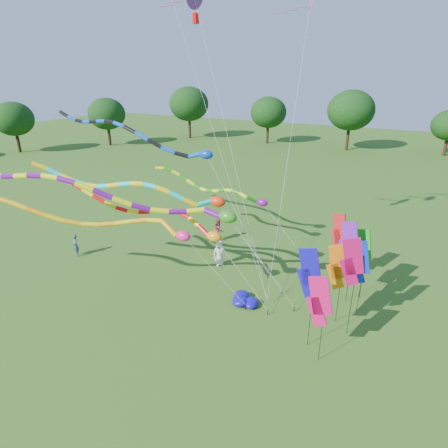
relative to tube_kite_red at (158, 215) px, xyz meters
The scene contains 21 objects.
ground 6.65m from the tube_kite_red, 37.34° to the right, with size 160.00×160.00×0.00m, color #235717.
tree_ring 8.02m from the tube_kite_red, 19.48° to the right, with size 115.19×112.91×9.38m.
tube_kite_red is the anchor object (origin of this frame).
tube_kite_orange 3.42m from the tube_kite_red, 122.49° to the right, with size 14.03×5.93×6.93m.
tube_kite_purple 2.28m from the tube_kite_red, 93.20° to the right, with size 15.63×5.33×7.85m.
tube_kite_blue 6.67m from the tube_kite_red, 137.10° to the left, with size 17.36×1.45×9.83m.
tube_kite_cyan 1.69m from the tube_kite_red, 85.14° to the right, with size 12.61×5.31×7.97m.
tube_kite_green 6.66m from the tube_kite_red, 84.58° to the left, with size 11.18×1.14×5.99m.
delta_kite_high_c 14.60m from the tube_kite_red, 55.01° to the left, with size 3.14×7.77×16.80m.
banner_pole_magenta_a 10.09m from the tube_kite_red, 11.06° to the right, with size 1.16×0.15×4.29m.
banner_pole_violet 10.58m from the tube_kite_red, 19.59° to the left, with size 1.16×0.22×4.78m.
banner_pole_green 11.52m from the tube_kite_red, 22.14° to the left, with size 1.11×0.51×4.20m.
banner_pole_blue_a 9.18m from the tube_kite_red, ahead, with size 1.16×0.14×5.07m.
banner_pole_magenta_b 10.59m from the tube_kite_red, ahead, with size 1.12×0.46×5.19m.
banner_pole_blue_b 11.13m from the tube_kite_red, 14.79° to the left, with size 1.16×0.09×4.15m.
banner_pole_orange 10.03m from the tube_kite_red, ahead, with size 1.11×0.50×4.43m.
banner_pole_red 10.51m from the tube_kite_red, 29.54° to the left, with size 1.12×0.46×4.55m.
blue_nylon_heap 6.89m from the tube_kite_red, ahead, with size 1.43×1.33×0.45m.
person_a 5.59m from the tube_kite_red, 64.37° to the left, with size 0.88×0.57×1.79m, color white.
person_b 8.50m from the tube_kite_red, behind, with size 0.59×0.38×1.61m, color #465062.
person_c 8.09m from the tube_kite_red, 90.54° to the left, with size 0.86×0.67×1.78m, color #9B3842.
Camera 1 is at (8.65, -12.60, 12.03)m, focal length 30.00 mm.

